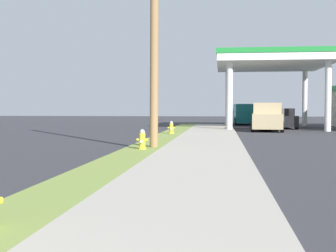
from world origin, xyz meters
TOP-DOWN VIEW (x-y plane):
  - fire_hydrant_second at (0.78, 14.89)m, footprint 0.42×0.38m
  - fire_hydrant_third at (0.79, 24.58)m, footprint 0.42×0.37m
  - utility_pole_midground at (1.13, 15.67)m, footprint 0.70×1.32m
  - car_black_by_near_pump at (8.42, 34.70)m, footprint 2.06×4.55m
  - truck_teal_at_forecourt at (5.78, 42.11)m, footprint 2.55×5.55m
  - truck_tan_on_apron at (6.89, 30.91)m, footprint 2.49×5.53m

SIDE VIEW (x-z plane):
  - fire_hydrant_second at x=0.78m, z-range 0.07..0.82m
  - fire_hydrant_third at x=0.79m, z-range 0.07..0.82m
  - car_black_by_near_pump at x=8.42m, z-range -0.07..1.51m
  - truck_teal_at_forecourt at x=5.78m, z-range -0.07..1.90m
  - truck_tan_on_apron at x=6.89m, z-range -0.07..1.90m
  - utility_pole_midground at x=1.13m, z-range 0.21..10.55m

